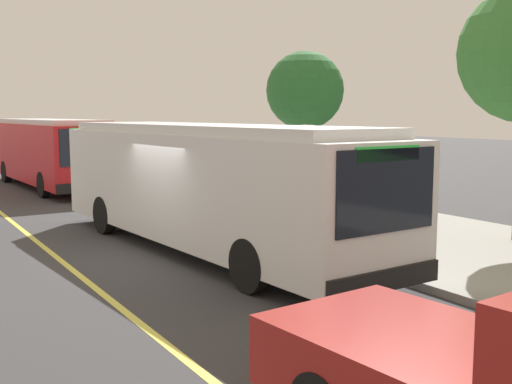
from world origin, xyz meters
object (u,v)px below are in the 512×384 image
Objects in this scene: transit_bus_main at (206,182)px; waiting_bench at (304,199)px; route_sign_post at (308,165)px; transit_bus_second at (49,150)px.

transit_bus_main reaches higher than waiting_bench.
transit_bus_main is 5.19m from waiting_bench.
route_sign_post is at bearing 75.34° from transit_bus_main.
route_sign_post reaches higher than waiting_bench.
transit_bus_main is 4.09× the size of route_sign_post.
transit_bus_main and route_sign_post have the same top height.
waiting_bench is (12.44, 4.64, -0.98)m from transit_bus_second.
transit_bus_second is 15.69m from route_sign_post.
waiting_bench is 0.57× the size of route_sign_post.
waiting_bench is at bearing 20.45° from transit_bus_second.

